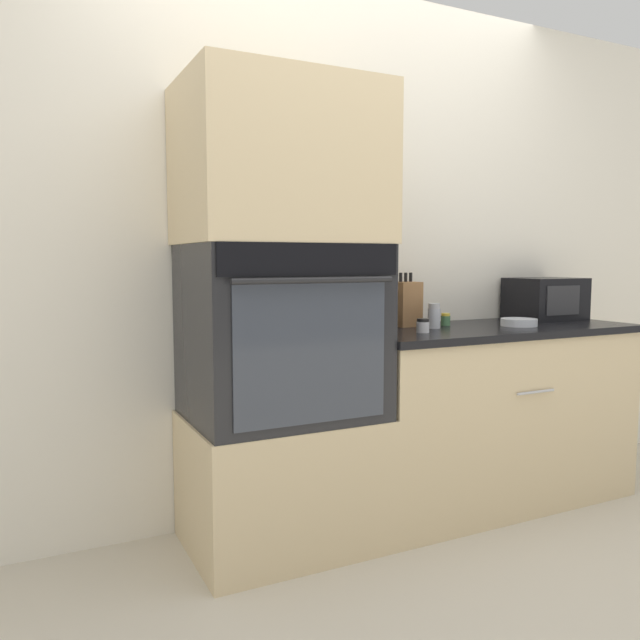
% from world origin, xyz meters
% --- Properties ---
extents(ground_plane, '(12.00, 12.00, 0.00)m').
position_xyz_m(ground_plane, '(0.00, 0.00, 0.00)').
color(ground_plane, beige).
extents(wall_back, '(8.00, 0.05, 2.50)m').
position_xyz_m(wall_back, '(0.00, 0.63, 1.25)').
color(wall_back, silver).
rests_on(wall_back, ground_plane).
extents(oven_cabinet_base, '(0.78, 0.60, 0.56)m').
position_xyz_m(oven_cabinet_base, '(-0.39, 0.30, 0.28)').
color(oven_cabinet_base, beige).
rests_on(oven_cabinet_base, ground_plane).
extents(wall_oven, '(0.76, 0.64, 0.72)m').
position_xyz_m(wall_oven, '(-0.39, 0.30, 0.91)').
color(wall_oven, black).
rests_on(wall_oven, oven_cabinet_base).
extents(oven_cabinet_upper, '(0.78, 0.60, 0.64)m').
position_xyz_m(oven_cabinet_upper, '(-0.39, 0.30, 1.59)').
color(oven_cabinet_upper, beige).
rests_on(oven_cabinet_upper, wall_oven).
extents(counter_unit, '(1.48, 0.63, 0.88)m').
position_xyz_m(counter_unit, '(0.73, 0.30, 0.44)').
color(counter_unit, beige).
rests_on(counter_unit, ground_plane).
extents(microwave, '(0.38, 0.29, 0.23)m').
position_xyz_m(microwave, '(1.23, 0.43, 1.00)').
color(microwave, black).
rests_on(microwave, counter_unit).
extents(knife_block, '(0.12, 0.13, 0.26)m').
position_xyz_m(knife_block, '(0.35, 0.49, 0.99)').
color(knife_block, olive).
rests_on(knife_block, counter_unit).
extents(bowl, '(0.18, 0.18, 0.04)m').
position_xyz_m(bowl, '(0.86, 0.24, 0.90)').
color(bowl, silver).
rests_on(bowl, counter_unit).
extents(condiment_jar_near, '(0.05, 0.05, 0.06)m').
position_xyz_m(condiment_jar_near, '(0.55, 0.42, 0.91)').
color(condiment_jar_near, '#427047').
rests_on(condiment_jar_near, counter_unit).
extents(condiment_jar_mid, '(0.06, 0.06, 0.12)m').
position_xyz_m(condiment_jar_mid, '(0.41, 0.34, 0.94)').
color(condiment_jar_mid, silver).
rests_on(condiment_jar_mid, counter_unit).
extents(condiment_jar_far, '(0.06, 0.06, 0.06)m').
position_xyz_m(condiment_jar_far, '(0.26, 0.22, 0.91)').
color(condiment_jar_far, silver).
rests_on(condiment_jar_far, counter_unit).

